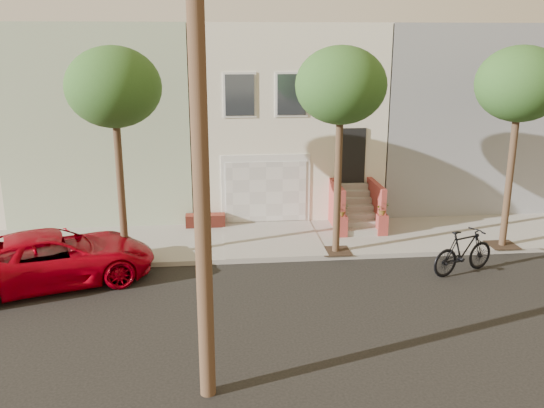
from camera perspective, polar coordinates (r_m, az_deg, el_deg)
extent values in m
plane|color=black|center=(14.97, 5.54, -10.43)|extent=(90.00, 90.00, 0.00)
cube|color=gray|center=(19.81, 2.51, -3.46)|extent=(40.00, 3.70, 0.15)
cube|color=beige|center=(24.69, 0.62, 8.90)|extent=(7.00, 8.00, 7.00)
cube|color=#98AD8B|center=(24.85, -15.33, 8.40)|extent=(6.50, 8.00, 7.00)
cube|color=gray|center=(26.34, 15.66, 8.76)|extent=(6.50, 8.00, 7.00)
cube|color=silver|center=(21.11, -0.60, 1.51)|extent=(3.20, 0.12, 2.50)
cube|color=silver|center=(21.07, -0.58, 1.21)|extent=(2.90, 0.06, 2.20)
cube|color=gray|center=(19.68, -0.08, -3.32)|extent=(3.20, 3.70, 0.02)
cube|color=maroon|center=(21.00, -6.50, -1.59)|extent=(1.40, 0.45, 0.44)
cube|color=black|center=(21.31, 7.76, 4.68)|extent=(1.00, 0.06, 2.00)
cube|color=#3F4751|center=(20.43, -3.17, 10.56)|extent=(1.00, 0.06, 1.40)
cube|color=silver|center=(20.45, -3.17, 10.56)|extent=(1.15, 0.05, 1.55)
cube|color=#3F4751|center=(20.60, 1.92, 10.61)|extent=(1.00, 0.06, 1.40)
cube|color=silver|center=(20.62, 1.92, 10.62)|extent=(1.15, 0.05, 1.55)
cube|color=#3F4751|center=(20.92, 6.90, 10.59)|extent=(1.00, 0.06, 1.40)
cube|color=silver|center=(20.94, 6.89, 10.59)|extent=(1.15, 0.05, 1.55)
cube|color=gray|center=(20.21, 8.70, -2.72)|extent=(1.20, 0.28, 0.20)
cube|color=gray|center=(20.41, 8.53, -1.94)|extent=(1.20, 0.28, 0.20)
cube|color=gray|center=(20.61, 8.36, -1.18)|extent=(1.20, 0.28, 0.20)
cube|color=gray|center=(20.81, 8.19, -0.43)|extent=(1.20, 0.28, 0.20)
cube|color=gray|center=(21.02, 8.03, 0.31)|extent=(1.20, 0.28, 0.20)
cube|color=gray|center=(21.23, 7.87, 1.03)|extent=(1.20, 0.28, 0.20)
cube|color=gray|center=(21.44, 7.72, 1.73)|extent=(1.20, 0.28, 0.20)
cube|color=#953630|center=(20.63, 6.32, -0.22)|extent=(0.18, 1.96, 1.60)
cube|color=#953630|center=(20.96, 10.06, -0.11)|extent=(0.18, 1.96, 1.60)
cube|color=#953630|center=(19.94, 6.80, -2.15)|extent=(0.35, 0.35, 0.70)
imported|color=#264D1B|center=(19.77, 6.86, -0.57)|extent=(0.40, 0.35, 0.45)
cube|color=#953630|center=(20.28, 10.67, -2.00)|extent=(0.35, 0.35, 0.70)
imported|color=#264D1B|center=(20.12, 10.75, -0.44)|extent=(0.41, 0.35, 0.45)
cube|color=#2D2116|center=(18.42, -14.05, -5.18)|extent=(0.90, 0.90, 0.02)
cylinder|color=#3E2E1C|center=(17.80, -14.49, 1.13)|extent=(0.22, 0.22, 4.20)
ellipsoid|color=#264D1B|center=(17.31, -15.19, 10.94)|extent=(2.70, 2.57, 2.29)
cube|color=#2D2116|center=(18.62, 6.22, -4.57)|extent=(0.90, 0.90, 0.02)
cylinder|color=#3E2E1C|center=(18.00, 6.42, 1.70)|extent=(0.22, 0.22, 4.20)
ellipsoid|color=#264D1B|center=(17.52, 6.73, 11.42)|extent=(2.70, 2.57, 2.29)
cube|color=#2D2116|center=(20.46, 21.50, -3.72)|extent=(0.90, 0.90, 0.02)
cylinder|color=#3E2E1C|center=(19.90, 22.10, 1.98)|extent=(0.22, 0.22, 4.20)
ellipsoid|color=#264D1B|center=(19.46, 23.03, 10.73)|extent=(2.70, 2.57, 2.29)
cylinder|color=#4B3223|center=(10.08, -7.07, 6.58)|extent=(0.30, 0.30, 10.00)
imported|color=#A90011|center=(17.35, -20.41, -4.94)|extent=(5.91, 4.06, 1.50)
imported|color=black|center=(17.87, 18.17, -4.42)|extent=(2.30, 1.41, 1.34)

